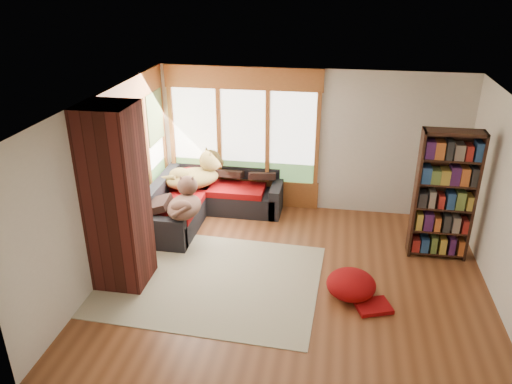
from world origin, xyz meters
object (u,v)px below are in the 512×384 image
(area_rug, at_px, (208,279))
(dog_brindle, at_px, (185,197))
(bookshelf, at_px, (444,196))
(brick_chimney, at_px, (116,198))
(pouf, at_px, (351,284))
(sectional_sofa, at_px, (194,203))
(dog_tan, at_px, (196,170))

(area_rug, height_order, dog_brindle, dog_brindle)
(bookshelf, bearing_deg, brick_chimney, -162.10)
(pouf, distance_m, dog_brindle, 2.97)
(sectional_sofa, xyz_separation_m, area_rug, (0.73, -1.86, -0.30))
(brick_chimney, height_order, bookshelf, brick_chimney)
(sectional_sofa, height_order, bookshelf, bookshelf)
(bookshelf, bearing_deg, area_rug, -159.21)
(pouf, bearing_deg, dog_tan, 141.68)
(pouf, height_order, dog_tan, dog_tan)
(area_rug, distance_m, pouf, 2.05)
(bookshelf, relative_size, dog_tan, 1.73)
(brick_chimney, bearing_deg, bookshelf, 17.90)
(pouf, relative_size, dog_brindle, 0.75)
(dog_tan, bearing_deg, dog_brindle, -118.35)
(dog_tan, bearing_deg, brick_chimney, -134.63)
(brick_chimney, xyz_separation_m, sectional_sofa, (0.45, 2.05, -1.00))
(brick_chimney, relative_size, dog_tan, 2.21)
(brick_chimney, bearing_deg, dog_brindle, 67.11)
(brick_chimney, xyz_separation_m, dog_brindle, (0.54, 1.27, -0.53))
(area_rug, xyz_separation_m, bookshelf, (3.36, 1.28, 1.02))
(sectional_sofa, height_order, dog_tan, dog_tan)
(dog_brindle, bearing_deg, dog_tan, 1.52)
(brick_chimney, relative_size, dog_brindle, 2.86)
(brick_chimney, height_order, dog_brindle, brick_chimney)
(area_rug, bearing_deg, brick_chimney, -170.86)
(pouf, bearing_deg, dog_brindle, 157.05)
(brick_chimney, xyz_separation_m, area_rug, (1.18, 0.19, -1.29))
(sectional_sofa, distance_m, dog_tan, 0.60)
(sectional_sofa, bearing_deg, pouf, -32.46)
(area_rug, height_order, bookshelf, bookshelf)
(brick_chimney, relative_size, sectional_sofa, 1.18)
(brick_chimney, bearing_deg, area_rug, 9.14)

